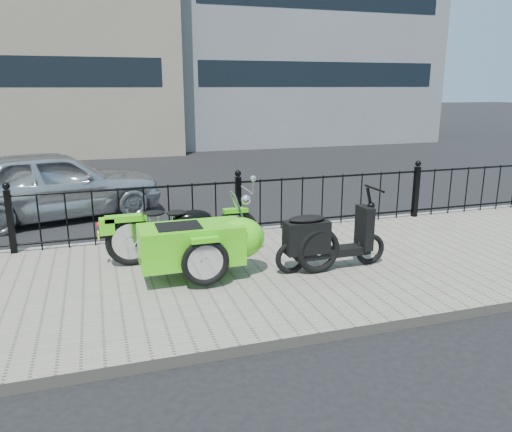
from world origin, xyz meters
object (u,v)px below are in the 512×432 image
object	(u,v)px
motorcycle_sidecar	(202,239)
scooter	(324,239)
spare_tire	(318,251)
sedan_car	(54,184)

from	to	relation	value
motorcycle_sidecar	scooter	distance (m)	1.63
motorcycle_sidecar	scooter	world-z (taller)	scooter
spare_tire	scooter	bearing A→B (deg)	37.38
motorcycle_sidecar	spare_tire	xyz separation A→B (m)	(1.46, -0.45, -0.16)
sedan_car	motorcycle_sidecar	bearing A→B (deg)	-167.41
spare_tire	sedan_car	distance (m)	5.79
spare_tire	sedan_car	bearing A→B (deg)	127.60
scooter	sedan_car	bearing A→B (deg)	129.25
motorcycle_sidecar	scooter	xyz separation A→B (m)	(1.60, -0.35, -0.05)
motorcycle_sidecar	scooter	bearing A→B (deg)	-12.38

